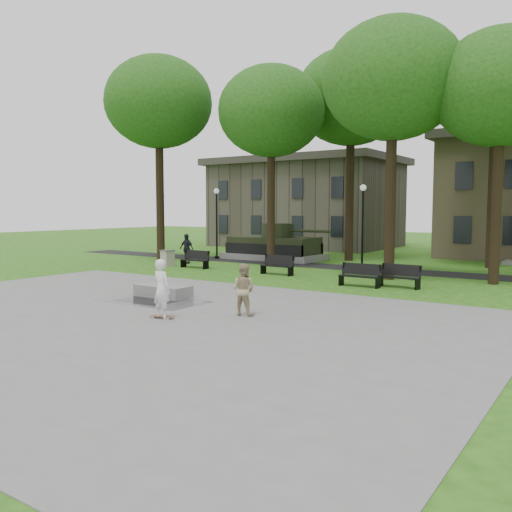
% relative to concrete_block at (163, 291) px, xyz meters
% --- Properties ---
extents(ground, '(120.00, 120.00, 0.00)m').
position_rel_concrete_block_xyz_m(ground, '(1.72, 1.49, -0.24)').
color(ground, '#234E12').
rests_on(ground, ground).
extents(plaza, '(22.00, 16.00, 0.02)m').
position_rel_concrete_block_xyz_m(plaza, '(1.72, -3.51, -0.23)').
color(plaza, gray).
rests_on(plaza, ground).
extents(footpath, '(44.00, 2.60, 0.01)m').
position_rel_concrete_block_xyz_m(footpath, '(1.72, 13.49, -0.24)').
color(footpath, black).
rests_on(footpath, ground).
extents(building_left, '(15.00, 10.00, 7.20)m').
position_rel_concrete_block_xyz_m(building_left, '(-9.28, 27.99, 3.35)').
color(building_left, '#4C443D').
rests_on(building_left, ground).
extents(tree_0, '(6.80, 6.80, 12.97)m').
position_rel_concrete_block_xyz_m(tree_0, '(-10.28, 10.49, 9.78)').
color(tree_0, black).
rests_on(tree_0, ground).
extents(tree_1, '(6.20, 6.20, 11.63)m').
position_rel_concrete_block_xyz_m(tree_1, '(-2.78, 11.99, 8.71)').
color(tree_1, black).
rests_on(tree_1, ground).
extents(tree_2, '(6.60, 6.60, 12.16)m').
position_rel_concrete_block_xyz_m(tree_2, '(5.22, 9.99, 9.07)').
color(tree_2, black).
rests_on(tree_2, ground).
extents(tree_3, '(6.00, 6.00, 11.19)m').
position_rel_concrete_block_xyz_m(tree_3, '(9.72, 10.99, 8.35)').
color(tree_3, black).
rests_on(tree_3, ground).
extents(tree_4, '(7.20, 7.20, 13.50)m').
position_rel_concrete_block_xyz_m(tree_4, '(-0.28, 17.49, 10.15)').
color(tree_4, black).
rests_on(tree_4, ground).
extents(tree_5, '(6.40, 6.40, 12.44)m').
position_rel_concrete_block_xyz_m(tree_5, '(8.22, 17.99, 9.42)').
color(tree_5, black).
rests_on(tree_5, ground).
extents(lamp_left, '(0.36, 0.36, 4.73)m').
position_rel_concrete_block_xyz_m(lamp_left, '(-8.28, 13.79, 2.55)').
color(lamp_left, black).
rests_on(lamp_left, ground).
extents(lamp_mid, '(0.36, 0.36, 4.73)m').
position_rel_concrete_block_xyz_m(lamp_mid, '(2.22, 13.79, 2.55)').
color(lamp_mid, black).
rests_on(lamp_mid, ground).
extents(tank_monument, '(7.45, 3.40, 2.40)m').
position_rel_concrete_block_xyz_m(tank_monument, '(-4.73, 15.49, 0.61)').
color(tank_monument, gray).
rests_on(tank_monument, ground).
extents(puddle, '(2.20, 1.20, 0.00)m').
position_rel_concrete_block_xyz_m(puddle, '(0.11, -1.07, -0.22)').
color(puddle, black).
rests_on(puddle, plaza).
extents(concrete_block, '(2.21, 1.02, 0.45)m').
position_rel_concrete_block_xyz_m(concrete_block, '(0.00, 0.00, 0.00)').
color(concrete_block, gray).
rests_on(concrete_block, plaza).
extents(skateboard, '(0.81, 0.38, 0.07)m').
position_rel_concrete_block_xyz_m(skateboard, '(2.83, -3.00, -0.19)').
color(skateboard, brown).
rests_on(skateboard, plaza).
extents(skateboarder, '(0.70, 0.50, 1.83)m').
position_rel_concrete_block_xyz_m(skateboarder, '(2.83, -2.98, 0.69)').
color(skateboarder, white).
rests_on(skateboarder, plaza).
extents(friend_watching, '(0.86, 0.70, 1.65)m').
position_rel_concrete_block_xyz_m(friend_watching, '(4.62, -1.17, 0.60)').
color(friend_watching, tan).
rests_on(friend_watching, plaza).
extents(pedestrian_walker, '(1.10, 0.51, 1.83)m').
position_rel_concrete_block_xyz_m(pedestrian_walker, '(-7.80, 10.17, 0.67)').
color(pedestrian_walker, black).
rests_on(pedestrian_walker, ground).
extents(park_bench_0, '(1.81, 0.56, 1.00)m').
position_rel_concrete_block_xyz_m(park_bench_0, '(-5.66, 8.52, 0.28)').
color(park_bench_0, black).
rests_on(park_bench_0, ground).
extents(park_bench_1, '(1.82, 0.61, 1.00)m').
position_rel_concrete_block_xyz_m(park_bench_1, '(-0.12, 8.49, 0.28)').
color(park_bench_1, black).
rests_on(park_bench_1, ground).
extents(park_bench_2, '(1.80, 0.52, 1.00)m').
position_rel_concrete_block_xyz_m(park_bench_2, '(5.08, 6.91, 0.28)').
color(park_bench_2, black).
rests_on(park_bench_2, ground).
extents(park_bench_3, '(1.84, 0.71, 1.00)m').
position_rel_concrete_block_xyz_m(park_bench_3, '(6.61, 7.55, 0.28)').
color(park_bench_3, black).
rests_on(park_bench_3, ground).
extents(trash_bin, '(0.77, 0.77, 0.96)m').
position_rel_concrete_block_xyz_m(trash_bin, '(-7.62, 8.30, 0.24)').
color(trash_bin, '#B1A492').
rests_on(trash_bin, ground).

